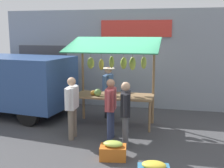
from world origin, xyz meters
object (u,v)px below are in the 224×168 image
object	(u,v)px
vendor_with_sunhat	(108,88)
parked_van	(1,79)
shopper_with_ponytail	(111,105)
shopper_in_grey_tee	(72,104)
market_stall	(114,71)
shopper_with_shopping_bag	(126,110)
produce_crate_near	(113,151)

from	to	relation	value
vendor_with_sunhat	parked_van	xyz separation A→B (m)	(3.53, 0.31, 0.19)
shopper_with_ponytail	parked_van	distance (m)	4.32
shopper_in_grey_tee	shopper_with_ponytail	size ratio (longest dim) A/B	1.02
vendor_with_sunhat	shopper_in_grey_tee	world-z (taller)	vendor_with_sunhat
shopper_in_grey_tee	parked_van	size ratio (longest dim) A/B	0.34
shopper_with_ponytail	parked_van	xyz separation A→B (m)	(4.03, -1.53, 0.26)
market_stall	shopper_with_shopping_bag	distance (m)	1.75
parked_van	shopper_with_ponytail	bearing A→B (deg)	167.06
shopper_in_grey_tee	produce_crate_near	size ratio (longest dim) A/B	2.60
vendor_with_sunhat	shopper_in_grey_tee	size ratio (longest dim) A/B	1.02
market_stall	shopper_in_grey_tee	world-z (taller)	market_stall
parked_van	produce_crate_near	world-z (taller)	parked_van
market_stall	shopper_with_ponytail	distance (m)	1.34
shopper_with_shopping_bag	parked_van	world-z (taller)	parked_van
market_stall	shopper_with_ponytail	bearing A→B (deg)	98.24
vendor_with_sunhat	produce_crate_near	xyz separation A→B (m)	(-0.81, 2.95, -0.75)
parked_van	produce_crate_near	xyz separation A→B (m)	(-4.34, 2.64, -0.94)
shopper_with_shopping_bag	shopper_in_grey_tee	bearing A→B (deg)	72.72
market_stall	shopper_with_shopping_bag	bearing A→B (deg)	111.78
shopper_with_shopping_bag	parked_van	xyz separation A→B (m)	(4.46, -1.89, 0.25)
vendor_with_sunhat	shopper_with_shopping_bag	bearing A→B (deg)	26.17
vendor_with_sunhat	shopper_in_grey_tee	distance (m)	2.03
shopper_in_grey_tee	shopper_with_shopping_bag	xyz separation A→B (m)	(-1.38, 0.21, -0.02)
shopper_in_grey_tee	parked_van	world-z (taller)	parked_van
shopper_with_ponytail	parked_van	size ratio (longest dim) A/B	0.33
market_stall	parked_van	world-z (taller)	market_stall
market_stall	vendor_with_sunhat	bearing A→B (deg)	-64.08
shopper_in_grey_tee	market_stall	bearing A→B (deg)	-33.68
vendor_with_sunhat	shopper_with_shopping_bag	size ratio (longest dim) A/B	1.04
market_stall	shopper_with_ponytail	world-z (taller)	market_stall
market_stall	produce_crate_near	distance (m)	2.68
produce_crate_near	market_stall	bearing A→B (deg)	-78.20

